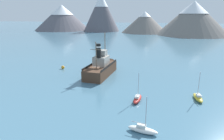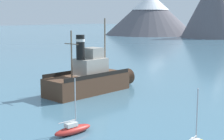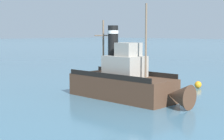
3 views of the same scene
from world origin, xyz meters
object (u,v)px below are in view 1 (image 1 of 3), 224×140
Objects in this scene: sailboat_white at (143,129)px; sailboat_yellow at (198,97)px; old_tugboat at (101,67)px; sailboat_red at (137,99)px; mooring_buoy at (63,67)px.

sailboat_white is 14.77m from sailboat_yellow.
sailboat_white is at bearing -59.88° from old_tugboat.
sailboat_red is (-2.04, 9.14, 0.00)m from sailboat_white.
sailboat_yellow is at bearing -19.93° from mooring_buoy.
sailboat_red is 10.50m from sailboat_yellow.
mooring_buoy is (-32.38, 11.74, 0.02)m from sailboat_yellow.
old_tugboat is 2.96× the size of sailboat_white.
sailboat_yellow is 5.53× the size of mooring_buoy.
sailboat_yellow is at bearing 18.56° from sailboat_red.
old_tugboat reaches higher than sailboat_white.
sailboat_red is at bearing -161.44° from sailboat_yellow.
old_tugboat reaches higher than sailboat_red.
sailboat_white is at bearing -44.71° from mooring_buoy.
sailboat_white is 5.53× the size of mooring_buoy.
old_tugboat is at bearing 120.12° from sailboat_white.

